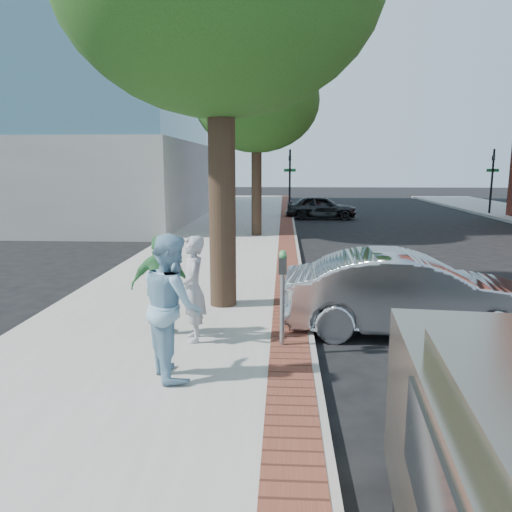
# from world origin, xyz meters

# --- Properties ---
(ground) EXTENTS (120.00, 120.00, 0.00)m
(ground) POSITION_xyz_m (0.00, 0.00, 0.00)
(ground) COLOR black
(ground) RESTS_ON ground
(sidewalk) EXTENTS (5.00, 60.00, 0.15)m
(sidewalk) POSITION_xyz_m (-1.50, 8.00, 0.07)
(sidewalk) COLOR #9E9991
(sidewalk) RESTS_ON ground
(brick_strip) EXTENTS (0.60, 60.00, 0.01)m
(brick_strip) POSITION_xyz_m (0.70, 8.00, 0.15)
(brick_strip) COLOR brown
(brick_strip) RESTS_ON sidewalk
(curb) EXTENTS (0.10, 60.00, 0.15)m
(curb) POSITION_xyz_m (1.05, 8.00, 0.07)
(curb) COLOR gray
(curb) RESTS_ON ground
(office_tower) EXTENTS (18.00, 22.00, 24.00)m
(office_tower) POSITION_xyz_m (-13.00, 22.00, 12.00)
(office_tower) COLOR slate
(office_tower) RESTS_ON ground
(office_base) EXTENTS (18.20, 22.20, 4.00)m
(office_base) POSITION_xyz_m (-13.00, 22.00, 2.00)
(office_base) COLOR gray
(office_base) RESTS_ON ground
(signal_near) EXTENTS (0.70, 0.15, 3.80)m
(signal_near) POSITION_xyz_m (0.90, 22.00, 2.25)
(signal_near) COLOR black
(signal_near) RESTS_ON ground
(signal_far) EXTENTS (0.70, 0.15, 3.80)m
(signal_far) POSITION_xyz_m (12.50, 22.00, 2.25)
(signal_far) COLOR black
(signal_far) RESTS_ON ground
(tree_far) EXTENTS (4.80, 4.80, 7.14)m
(tree_far) POSITION_xyz_m (-0.50, 12.00, 5.30)
(tree_far) COLOR black
(tree_far) RESTS_ON sidewalk
(parking_meter) EXTENTS (0.12, 0.32, 1.47)m
(parking_meter) POSITION_xyz_m (0.58, -0.34, 1.21)
(parking_meter) COLOR gray
(parking_meter) RESTS_ON sidewalk
(person_gray) EXTENTS (0.52, 0.68, 1.67)m
(person_gray) POSITION_xyz_m (-0.82, -0.19, 0.98)
(person_gray) COLOR #9B9CA0
(person_gray) RESTS_ON sidewalk
(person_officer) EXTENTS (1.05, 1.14, 1.89)m
(person_officer) POSITION_xyz_m (-0.85, -1.50, 1.09)
(person_officer) COLOR #80ACC6
(person_officer) RESTS_ON sidewalk
(person_green) EXTENTS (1.00, 0.54, 1.63)m
(person_green) POSITION_xyz_m (-1.40, 0.12, 0.96)
(person_green) COLOR #3F8C4C
(person_green) RESTS_ON sidewalk
(sedan_silver) EXTENTS (4.36, 1.69, 1.42)m
(sedan_silver) POSITION_xyz_m (2.76, 0.79, 0.71)
(sedan_silver) COLOR #ACAEB3
(sedan_silver) RESTS_ON ground
(bg_car) EXTENTS (3.83, 1.61, 1.29)m
(bg_car) POSITION_xyz_m (2.59, 19.58, 0.65)
(bg_car) COLOR black
(bg_car) RESTS_ON ground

